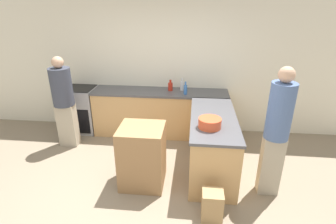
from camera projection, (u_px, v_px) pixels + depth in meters
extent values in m
plane|color=gray|center=(141.00, 199.00, 3.62)|extent=(14.00, 14.00, 0.00)
cube|color=silver|center=(162.00, 65.00, 5.22)|extent=(8.00, 0.06, 2.70)
cube|color=tan|center=(160.00, 114.00, 5.28)|extent=(2.62, 0.58, 0.87)
cube|color=#4C4C51|center=(160.00, 92.00, 5.10)|extent=(2.65, 0.61, 0.04)
cube|color=tan|center=(212.00, 144.00, 4.14)|extent=(0.66, 1.68, 0.87)
cube|color=#4C4C51|center=(214.00, 118.00, 3.97)|extent=(0.69, 1.71, 0.04)
cube|color=#99999E|center=(82.00, 109.00, 5.43)|extent=(0.62, 0.58, 0.91)
cube|color=black|center=(77.00, 121.00, 5.21)|extent=(0.52, 0.01, 0.51)
cube|color=black|center=(79.00, 88.00, 5.25)|extent=(0.57, 0.54, 0.01)
cube|color=#997047|center=(142.00, 156.00, 3.79)|extent=(0.63, 0.59, 0.91)
cylinder|color=#DB512D|center=(210.00, 123.00, 3.59)|extent=(0.32, 0.32, 0.14)
cylinder|color=silver|center=(182.00, 86.00, 5.12)|extent=(0.07, 0.07, 0.17)
cylinder|color=silver|center=(182.00, 80.00, 5.07)|extent=(0.03, 0.03, 0.07)
cylinder|color=#386BB7|center=(185.00, 90.00, 4.89)|extent=(0.07, 0.07, 0.18)
cylinder|color=#386BB7|center=(186.00, 83.00, 4.84)|extent=(0.03, 0.03, 0.07)
cylinder|color=red|center=(170.00, 87.00, 5.10)|extent=(0.09, 0.09, 0.15)
cylinder|color=red|center=(170.00, 81.00, 5.06)|extent=(0.04, 0.04, 0.06)
cube|color=#ADA38E|center=(68.00, 125.00, 4.87)|extent=(0.33, 0.20, 0.81)
cylinder|color=#383D4C|center=(62.00, 87.00, 4.58)|extent=(0.37, 0.37, 0.67)
sphere|color=tan|center=(57.00, 62.00, 4.41)|extent=(0.20, 0.20, 0.20)
cube|color=#ADA38E|center=(270.00, 166.00, 3.60)|extent=(0.28, 0.17, 0.87)
cylinder|color=#4C6699|center=(280.00, 111.00, 3.29)|extent=(0.31, 0.31, 0.75)
sphere|color=tan|center=(287.00, 75.00, 3.11)|extent=(0.20, 0.20, 0.20)
cube|color=#A88456|center=(212.00, 206.00, 3.22)|extent=(0.26, 0.23, 0.41)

